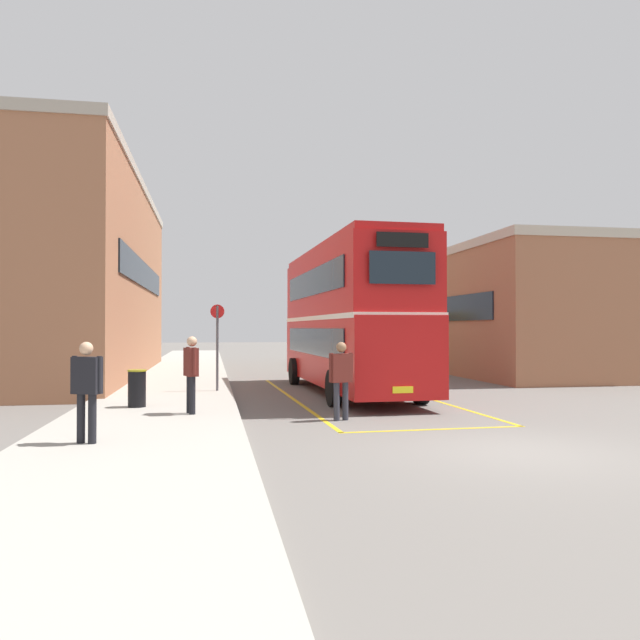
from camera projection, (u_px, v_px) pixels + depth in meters
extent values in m
plane|color=#66605B|center=(341.00, 381.00, 24.79)|extent=(135.60, 135.60, 0.00)
cube|color=#A39E93|center=(179.00, 377.00, 26.02)|extent=(4.00, 57.60, 0.14)
cube|color=#9E6647|center=(71.00, 283.00, 26.55)|extent=(6.06, 19.86, 8.13)
cube|color=#19232D|center=(144.00, 275.00, 27.09)|extent=(0.06, 15.10, 1.10)
cube|color=#A89E8E|center=(72.00, 185.00, 26.61)|extent=(6.18, 19.98, 0.36)
cube|color=#9E6647|center=(512.00, 316.00, 29.43)|extent=(7.08, 14.25, 5.45)
cube|color=#19232D|center=(441.00, 310.00, 28.81)|extent=(0.06, 10.83, 1.10)
cube|color=#BCB29E|center=(511.00, 255.00, 29.47)|extent=(7.20, 14.37, 0.36)
cylinder|color=black|center=(294.00, 371.00, 23.15)|extent=(0.31, 1.01, 1.00)
cylinder|color=black|center=(358.00, 370.00, 23.66)|extent=(0.31, 1.01, 1.00)
cylinder|color=black|center=(334.00, 388.00, 16.65)|extent=(0.31, 1.01, 1.00)
cylinder|color=black|center=(421.00, 386.00, 17.16)|extent=(0.31, 1.01, 1.00)
cube|color=#B71414|center=(348.00, 350.00, 20.17)|extent=(2.73, 10.78, 2.10)
cube|color=#B71414|center=(348.00, 286.00, 20.19)|extent=(2.72, 10.57, 2.10)
cube|color=#B71414|center=(348.00, 252.00, 20.21)|extent=(2.62, 10.46, 0.20)
cube|color=white|center=(348.00, 318.00, 20.18)|extent=(2.75, 10.68, 0.14)
cube|color=#19232D|center=(311.00, 341.00, 19.92)|extent=(0.29, 8.78, 0.84)
cube|color=#19232D|center=(311.00, 283.00, 19.95)|extent=(0.29, 8.78, 0.84)
cube|color=#19232D|center=(384.00, 341.00, 20.42)|extent=(0.29, 8.78, 0.84)
cube|color=#19232D|center=(384.00, 284.00, 20.44)|extent=(0.29, 8.78, 0.84)
cube|color=#19232D|center=(403.00, 268.00, 14.93)|extent=(1.69, 0.09, 0.80)
cube|color=black|center=(403.00, 240.00, 14.94)|extent=(1.33, 0.08, 0.36)
cube|color=#19232D|center=(316.00, 336.00, 25.44)|extent=(1.93, 0.10, 1.00)
cube|color=yellow|center=(403.00, 390.00, 14.89)|extent=(0.52, 0.05, 0.16)
cylinder|color=black|center=(319.00, 355.00, 38.20)|extent=(0.33, 0.94, 0.92)
cylinder|color=black|center=(356.00, 354.00, 38.81)|extent=(0.33, 0.94, 0.92)
cylinder|color=black|center=(343.00, 359.00, 33.27)|extent=(0.33, 0.94, 0.92)
cylinder|color=black|center=(385.00, 358.00, 33.89)|extent=(0.33, 0.94, 0.92)
cube|color=gold|center=(350.00, 337.00, 36.06)|extent=(3.03, 8.66, 2.60)
cube|color=silver|center=(350.00, 314.00, 36.07)|extent=(2.86, 8.31, 0.12)
cube|color=#19232D|center=(330.00, 331.00, 35.76)|extent=(0.59, 6.78, 0.96)
cube|color=#19232D|center=(369.00, 331.00, 36.36)|extent=(0.59, 6.78, 0.96)
cube|color=#19232D|center=(330.00, 332.00, 40.19)|extent=(1.87, 0.19, 1.10)
cylinder|color=#2D2D38|center=(345.00, 401.00, 14.21)|extent=(0.14, 0.14, 0.88)
cylinder|color=#2D2D38|center=(337.00, 402.00, 14.10)|extent=(0.14, 0.14, 0.88)
cube|color=#591E19|center=(341.00, 368.00, 14.16)|extent=(0.55, 0.36, 0.66)
cylinder|color=#591E19|center=(351.00, 366.00, 14.28)|extent=(0.09, 0.09, 0.63)
cylinder|color=#591E19|center=(331.00, 367.00, 14.05)|extent=(0.09, 0.09, 0.63)
sphere|color=#8C6647|center=(341.00, 347.00, 14.15)|extent=(0.24, 0.24, 0.24)
cylinder|color=black|center=(190.00, 394.00, 14.35)|extent=(0.14, 0.14, 0.87)
cylinder|color=black|center=(192.00, 395.00, 14.15)|extent=(0.14, 0.14, 0.87)
cube|color=#591E19|center=(191.00, 362.00, 14.26)|extent=(0.37, 0.55, 0.66)
cylinder|color=#591E19|center=(188.00, 360.00, 14.49)|extent=(0.09, 0.09, 0.62)
cylinder|color=#591E19|center=(194.00, 361.00, 14.04)|extent=(0.09, 0.09, 0.62)
sphere|color=tan|center=(192.00, 341.00, 14.28)|extent=(0.24, 0.24, 0.24)
cylinder|color=black|center=(92.00, 419.00, 10.57)|extent=(0.14, 0.14, 0.85)
cylinder|color=black|center=(81.00, 418.00, 10.63)|extent=(0.14, 0.14, 0.85)
cube|color=black|center=(87.00, 375.00, 10.61)|extent=(0.54, 0.41, 0.64)
cylinder|color=black|center=(99.00, 374.00, 10.55)|extent=(0.09, 0.09, 0.61)
cylinder|color=black|center=(74.00, 373.00, 10.67)|extent=(0.09, 0.09, 0.61)
sphere|color=tan|center=(86.00, 348.00, 10.60)|extent=(0.23, 0.23, 0.23)
cylinder|color=black|center=(137.00, 389.00, 15.48)|extent=(0.44, 0.44, 0.90)
cylinder|color=olive|center=(137.00, 371.00, 15.49)|extent=(0.47, 0.47, 0.04)
cylinder|color=#4C4C51|center=(217.00, 348.00, 19.51)|extent=(0.08, 0.08, 2.70)
cylinder|color=red|center=(217.00, 311.00, 19.53)|extent=(0.44, 0.07, 0.44)
cube|color=gold|center=(292.00, 398.00, 18.69)|extent=(0.49, 12.71, 0.01)
cube|color=gold|center=(416.00, 395.00, 19.50)|extent=(0.49, 12.71, 0.01)
cube|color=gold|center=(434.00, 429.00, 12.87)|extent=(4.13, 0.24, 0.01)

